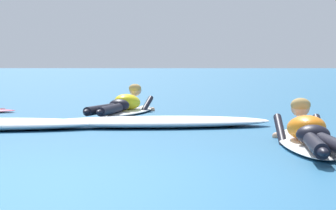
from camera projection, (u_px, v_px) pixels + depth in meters
ground_plane at (135, 101)px, 15.07m from camera, size 120.00×120.00×0.00m
surfer_near at (310, 135)px, 7.01m from camera, size 0.62×2.75×0.55m
surfer_far at (125, 106)px, 11.41m from camera, size 1.16×2.65×0.53m
whitewater_back at (158, 122)px, 9.25m from camera, size 3.18×1.14×0.15m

